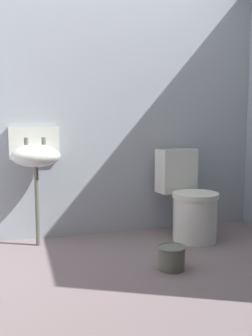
% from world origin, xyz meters
% --- Properties ---
extents(ground_plane, '(3.44, 2.48, 0.08)m').
position_xyz_m(ground_plane, '(0.00, 0.00, -0.04)').
color(ground_plane, slate).
extents(wall_back, '(3.44, 0.10, 2.39)m').
position_xyz_m(wall_back, '(0.00, 1.09, 1.19)').
color(wall_back, '#99A2AA').
rests_on(wall_back, ground).
extents(toilet_near_wall, '(0.47, 0.64, 0.78)m').
position_xyz_m(toilet_near_wall, '(0.71, 0.69, 0.32)').
color(toilet_near_wall, silver).
rests_on(toilet_near_wall, ground).
extents(sink, '(0.42, 0.35, 0.99)m').
position_xyz_m(sink, '(-0.59, 0.88, 0.75)').
color(sink, '#5F6354').
rests_on(sink, ground).
extents(bucket, '(0.20, 0.20, 0.17)m').
position_xyz_m(bucket, '(0.27, 0.06, 0.09)').
color(bucket, '#5F6354').
rests_on(bucket, ground).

